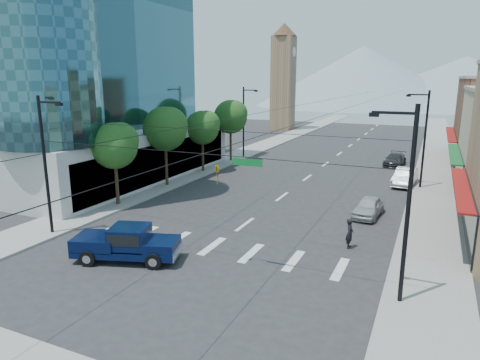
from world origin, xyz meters
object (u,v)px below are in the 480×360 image
(pedestrian, at_px, (350,233))
(parked_car_far, at_px, (395,160))
(pickup_truck, at_px, (126,243))
(parked_car_mid, at_px, (405,177))
(parked_car_near, at_px, (368,207))

(pedestrian, height_order, parked_car_far, pedestrian)
(pickup_truck, xyz_separation_m, pedestrian, (11.09, 7.04, -0.12))
(parked_car_mid, bearing_deg, pickup_truck, -112.00)
(pedestrian, xyz_separation_m, parked_car_far, (0.16, 27.69, -0.20))
(parked_car_mid, bearing_deg, pedestrian, -90.69)
(pedestrian, relative_size, parked_car_far, 0.37)
(pickup_truck, relative_size, pedestrian, 3.40)
(pickup_truck, distance_m, parked_car_mid, 28.26)
(pedestrian, bearing_deg, parked_car_mid, -13.09)
(parked_car_mid, height_order, parked_car_far, parked_car_mid)
(pedestrian, relative_size, parked_car_mid, 0.36)
(pickup_truck, height_order, parked_car_far, pickup_truck)
(pickup_truck, relative_size, parked_car_far, 1.26)
(pickup_truck, bearing_deg, parked_car_mid, 44.28)
(parked_car_mid, bearing_deg, parked_car_near, -93.60)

